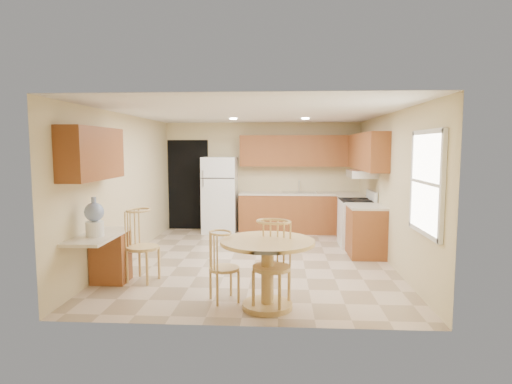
# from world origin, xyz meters

# --- Properties ---
(floor) EXTENTS (5.50, 5.50, 0.00)m
(floor) POSITION_xyz_m (0.00, 0.00, 0.00)
(floor) COLOR #C1A78C
(floor) RESTS_ON ground
(ceiling) EXTENTS (4.50, 5.50, 0.02)m
(ceiling) POSITION_xyz_m (0.00, 0.00, 2.50)
(ceiling) COLOR white
(ceiling) RESTS_ON wall_back
(wall_back) EXTENTS (4.50, 0.02, 2.50)m
(wall_back) POSITION_xyz_m (0.00, 2.75, 1.25)
(wall_back) COLOR #D0BD8C
(wall_back) RESTS_ON floor
(wall_front) EXTENTS (4.50, 0.02, 2.50)m
(wall_front) POSITION_xyz_m (0.00, -2.75, 1.25)
(wall_front) COLOR #D0BD8C
(wall_front) RESTS_ON floor
(wall_left) EXTENTS (0.02, 5.50, 2.50)m
(wall_left) POSITION_xyz_m (-2.25, 0.00, 1.25)
(wall_left) COLOR #D0BD8C
(wall_left) RESTS_ON floor
(wall_right) EXTENTS (0.02, 5.50, 2.50)m
(wall_right) POSITION_xyz_m (2.25, 0.00, 1.25)
(wall_right) COLOR #D0BD8C
(wall_right) RESTS_ON floor
(doorway) EXTENTS (0.90, 0.02, 2.10)m
(doorway) POSITION_xyz_m (-1.75, 2.73, 1.05)
(doorway) COLOR black
(doorway) RESTS_ON floor
(base_cab_back) EXTENTS (2.75, 0.60, 0.87)m
(base_cab_back) POSITION_xyz_m (0.88, 2.45, 0.43)
(base_cab_back) COLOR brown
(base_cab_back) RESTS_ON floor
(counter_back) EXTENTS (2.75, 0.63, 0.04)m
(counter_back) POSITION_xyz_m (0.88, 2.45, 0.89)
(counter_back) COLOR beige
(counter_back) RESTS_ON base_cab_back
(base_cab_right_a) EXTENTS (0.60, 0.59, 0.87)m
(base_cab_right_a) POSITION_xyz_m (1.95, 1.85, 0.43)
(base_cab_right_a) COLOR brown
(base_cab_right_a) RESTS_ON floor
(counter_right_a) EXTENTS (0.63, 0.59, 0.04)m
(counter_right_a) POSITION_xyz_m (1.95, 1.85, 0.89)
(counter_right_a) COLOR beige
(counter_right_a) RESTS_ON base_cab_right_a
(base_cab_right_b) EXTENTS (0.60, 0.80, 0.87)m
(base_cab_right_b) POSITION_xyz_m (1.95, 0.40, 0.43)
(base_cab_right_b) COLOR brown
(base_cab_right_b) RESTS_ON floor
(counter_right_b) EXTENTS (0.63, 0.80, 0.04)m
(counter_right_b) POSITION_xyz_m (1.95, 0.40, 0.89)
(counter_right_b) COLOR beige
(counter_right_b) RESTS_ON base_cab_right_b
(upper_cab_back) EXTENTS (2.75, 0.33, 0.70)m
(upper_cab_back) POSITION_xyz_m (0.88, 2.58, 1.85)
(upper_cab_back) COLOR brown
(upper_cab_back) RESTS_ON wall_back
(upper_cab_right) EXTENTS (0.33, 2.42, 0.70)m
(upper_cab_right) POSITION_xyz_m (2.08, 1.21, 1.85)
(upper_cab_right) COLOR brown
(upper_cab_right) RESTS_ON wall_right
(upper_cab_left) EXTENTS (0.33, 1.40, 0.70)m
(upper_cab_left) POSITION_xyz_m (-2.08, -1.60, 1.85)
(upper_cab_left) COLOR brown
(upper_cab_left) RESTS_ON wall_left
(sink) EXTENTS (0.78, 0.44, 0.01)m
(sink) POSITION_xyz_m (0.85, 2.45, 0.91)
(sink) COLOR silver
(sink) RESTS_ON counter_back
(range_hood) EXTENTS (0.50, 0.76, 0.14)m
(range_hood) POSITION_xyz_m (2.00, 1.18, 1.42)
(range_hood) COLOR silver
(range_hood) RESTS_ON upper_cab_right
(desk_pedestal) EXTENTS (0.48, 0.42, 0.72)m
(desk_pedestal) POSITION_xyz_m (-2.00, -1.32, 0.36)
(desk_pedestal) COLOR brown
(desk_pedestal) RESTS_ON floor
(desk_top) EXTENTS (0.50, 1.20, 0.04)m
(desk_top) POSITION_xyz_m (-2.00, -1.70, 0.75)
(desk_top) COLOR beige
(desk_top) RESTS_ON desk_pedestal
(window) EXTENTS (0.06, 1.12, 1.30)m
(window) POSITION_xyz_m (2.23, -1.85, 1.50)
(window) COLOR white
(window) RESTS_ON wall_right
(can_light_a) EXTENTS (0.14, 0.14, 0.02)m
(can_light_a) POSITION_xyz_m (-0.50, 1.20, 2.48)
(can_light_a) COLOR white
(can_light_a) RESTS_ON ceiling
(can_light_b) EXTENTS (0.14, 0.14, 0.02)m
(can_light_b) POSITION_xyz_m (0.90, 1.20, 2.48)
(can_light_b) COLOR white
(can_light_b) RESTS_ON ceiling
(refrigerator) EXTENTS (0.76, 0.74, 1.71)m
(refrigerator) POSITION_xyz_m (-0.95, 2.40, 0.86)
(refrigerator) COLOR white
(refrigerator) RESTS_ON floor
(stove) EXTENTS (0.65, 0.76, 1.09)m
(stove) POSITION_xyz_m (1.92, 1.18, 0.47)
(stove) COLOR white
(stove) RESTS_ON floor
(dining_table) EXTENTS (1.13, 1.13, 0.84)m
(dining_table) POSITION_xyz_m (0.28, -2.20, 0.55)
(dining_table) COLOR tan
(dining_table) RESTS_ON floor
(chair_table_a) EXTENTS (0.39, 0.50, 0.88)m
(chair_table_a) POSITION_xyz_m (-0.27, -2.07, 0.54)
(chair_table_a) COLOR tan
(chair_table_a) RESTS_ON floor
(chair_table_b) EXTENTS (0.46, 0.51, 1.05)m
(chair_table_b) POSITION_xyz_m (0.33, -2.30, 0.64)
(chair_table_b) COLOR tan
(chair_table_b) RESTS_ON floor
(chair_desk) EXTENTS (0.46, 0.59, 1.03)m
(chair_desk) POSITION_xyz_m (-1.55, -1.35, 0.63)
(chair_desk) COLOR tan
(chair_desk) RESTS_ON floor
(water_crock) EXTENTS (0.25, 0.25, 0.52)m
(water_crock) POSITION_xyz_m (-2.00, -1.80, 1.00)
(water_crock) COLOR white
(water_crock) RESTS_ON desk_top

